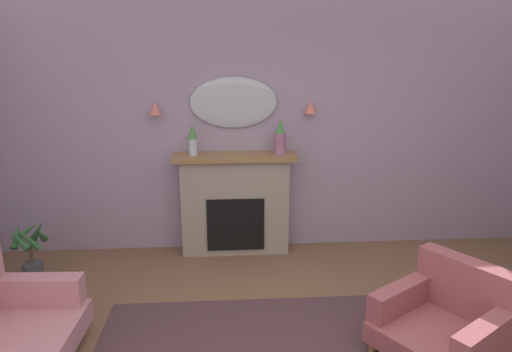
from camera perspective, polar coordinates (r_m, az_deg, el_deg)
The scene contains 9 objects.
wall_back at distance 5.32m, azimuth 2.11°, elevation 6.87°, with size 7.27×0.10×3.00m, color #9E8CA8.
fireplace at distance 5.29m, azimuth -2.58°, elevation -3.54°, with size 1.36×0.36×1.16m.
mantel_vase_centre at distance 5.08m, azimuth -7.77°, elevation 4.52°, with size 0.10×0.10×0.34m.
mantel_vase_left at distance 5.10m, azimuth 2.97°, elevation 4.61°, with size 0.13×0.13×0.39m.
wall_mirror at distance 5.18m, azimuth -2.77°, elevation 8.99°, with size 0.96×0.06×0.56m, color #B2BCC6.
wall_sconce_left at distance 5.19m, azimuth -12.27°, elevation 8.12°, with size 0.14×0.14×0.14m, color #D17066.
wall_sconce_right at distance 5.23m, azimuth 6.71°, elevation 8.41°, with size 0.14×0.14×0.14m, color #D17066.
armchair_beside_couch at distance 3.96m, azimuth 22.43°, elevation -15.83°, with size 1.13×1.12×0.71m.
potted_plant_small_fern at distance 5.28m, azimuth -25.95°, elevation -8.20°, with size 0.37×0.40×0.61m.
Camera 1 is at (-0.56, -2.49, 2.28)m, focal length 32.61 mm.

